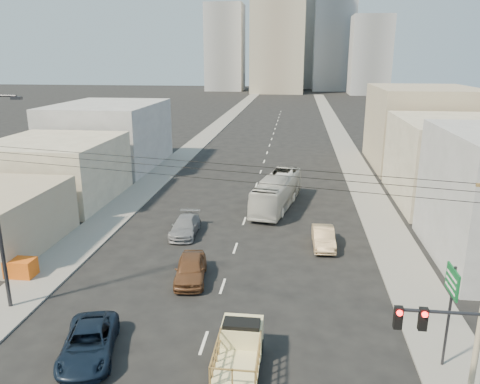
% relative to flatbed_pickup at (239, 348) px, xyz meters
% --- Properties ---
extents(ground, '(420.00, 420.00, 0.00)m').
position_rel_flatbed_pickup_xyz_m(ground, '(-2.01, -0.21, -1.09)').
color(ground, black).
rests_on(ground, ground).
extents(sidewalk_left, '(3.50, 180.00, 0.12)m').
position_rel_flatbed_pickup_xyz_m(sidewalk_left, '(-13.76, 69.79, -1.03)').
color(sidewalk_left, gray).
rests_on(sidewalk_left, ground).
extents(sidewalk_right, '(3.50, 180.00, 0.12)m').
position_rel_flatbed_pickup_xyz_m(sidewalk_right, '(9.74, 69.79, -1.03)').
color(sidewalk_right, gray).
rests_on(sidewalk_right, ground).
extents(lane_dashes, '(0.15, 104.00, 0.01)m').
position_rel_flatbed_pickup_xyz_m(lane_dashes, '(-2.01, 52.79, -1.09)').
color(lane_dashes, silver).
rests_on(lane_dashes, ground).
extents(flatbed_pickup, '(1.95, 4.41, 1.90)m').
position_rel_flatbed_pickup_xyz_m(flatbed_pickup, '(0.00, 0.00, 0.00)').
color(flatbed_pickup, beige).
rests_on(flatbed_pickup, ground).
extents(navy_pickup, '(3.53, 5.50, 1.41)m').
position_rel_flatbed_pickup_xyz_m(navy_pickup, '(-7.16, 0.07, -0.39)').
color(navy_pickup, black).
rests_on(navy_pickup, ground).
extents(city_bus, '(4.50, 11.03, 2.99)m').
position_rel_flatbed_pickup_xyz_m(city_bus, '(0.58, 24.03, 0.40)').
color(city_bus, '#BCBBB7').
rests_on(city_bus, ground).
extents(sedan_brown, '(2.44, 4.82, 1.57)m').
position_rel_flatbed_pickup_xyz_m(sedan_brown, '(-4.13, 8.37, -0.31)').
color(sedan_brown, brown).
rests_on(sedan_brown, ground).
extents(sedan_tan, '(1.67, 4.42, 1.44)m').
position_rel_flatbed_pickup_xyz_m(sedan_tan, '(4.47, 14.91, -0.37)').
color(sedan_tan, tan).
rests_on(sedan_tan, ground).
extents(sedan_grey, '(2.13, 4.88, 1.40)m').
position_rel_flatbed_pickup_xyz_m(sedan_grey, '(-6.32, 16.07, -0.40)').
color(sedan_grey, gray).
rests_on(sedan_grey, ground).
extents(traffic_signal, '(3.23, 0.35, 6.00)m').
position_rel_flatbed_pickup_xyz_m(traffic_signal, '(7.76, -3.72, 2.98)').
color(traffic_signal, '#2D2D33').
rests_on(traffic_signal, ground).
extents(green_sign, '(0.18, 1.60, 5.00)m').
position_rel_flatbed_pickup_xyz_m(green_sign, '(9.16, 1.29, 2.65)').
color(green_sign, '#2D2D33').
rests_on(green_sign, ground).
extents(overhead_wires, '(23.01, 5.02, 0.72)m').
position_rel_flatbed_pickup_xyz_m(overhead_wires, '(-2.01, 1.29, 7.87)').
color(overhead_wires, black).
rests_on(overhead_wires, ground).
extents(crate_stack, '(1.80, 1.20, 1.14)m').
position_rel_flatbed_pickup_xyz_m(crate_stack, '(-15.01, 7.39, -0.40)').
color(crate_stack, '#D85A14').
rests_on(crate_stack, sidewalk_left).
extents(bldg_right_mid, '(11.00, 14.00, 8.00)m').
position_rel_flatbed_pickup_xyz_m(bldg_right_mid, '(17.49, 27.79, 2.91)').
color(bldg_right_mid, '#A59B85').
rests_on(bldg_right_mid, ground).
extents(bldg_right_far, '(12.00, 16.00, 10.00)m').
position_rel_flatbed_pickup_xyz_m(bldg_right_far, '(17.99, 43.79, 3.91)').
color(bldg_right_far, tan).
rests_on(bldg_right_far, ground).
extents(bldg_left_mid, '(11.00, 12.00, 6.00)m').
position_rel_flatbed_pickup_xyz_m(bldg_left_mid, '(-21.01, 23.79, 1.91)').
color(bldg_left_mid, '#A59B85').
rests_on(bldg_left_mid, ground).
extents(bldg_left_far, '(12.00, 16.00, 8.00)m').
position_rel_flatbed_pickup_xyz_m(bldg_left_far, '(-21.51, 38.79, 2.91)').
color(bldg_left_far, gray).
rests_on(bldg_left_far, ground).
extents(high_rise_tower, '(20.00, 20.00, 60.00)m').
position_rel_flatbed_pickup_xyz_m(high_rise_tower, '(-6.01, 169.79, 28.91)').
color(high_rise_tower, '#9F907B').
rests_on(high_rise_tower, ground).
extents(midrise_ne, '(16.00, 16.00, 40.00)m').
position_rel_flatbed_pickup_xyz_m(midrise_ne, '(15.99, 184.79, 18.91)').
color(midrise_ne, gray).
rests_on(midrise_ne, ground).
extents(midrise_nw, '(15.00, 15.00, 34.00)m').
position_rel_flatbed_pickup_xyz_m(midrise_nw, '(-28.01, 179.79, 15.91)').
color(midrise_nw, gray).
rests_on(midrise_nw, ground).
extents(midrise_back, '(18.00, 18.00, 44.00)m').
position_rel_flatbed_pickup_xyz_m(midrise_back, '(3.99, 199.79, 20.91)').
color(midrise_back, gray).
rests_on(midrise_back, ground).
extents(midrise_east, '(14.00, 14.00, 28.00)m').
position_rel_flatbed_pickup_xyz_m(midrise_east, '(27.99, 164.79, 12.91)').
color(midrise_east, gray).
rests_on(midrise_east, ground).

